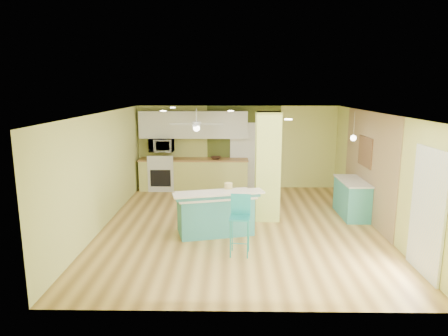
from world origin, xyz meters
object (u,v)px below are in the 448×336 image
(fruit_bowl, at_px, (216,158))
(canister, at_px, (228,187))
(peninsula, at_px, (215,213))
(bar_stool, at_px, (240,215))
(side_counter, at_px, (352,198))

(fruit_bowl, xyz_separation_m, canister, (0.38, -3.39, -0.04))
(fruit_bowl, distance_m, canister, 3.41)
(peninsula, distance_m, canister, 0.61)
(bar_stool, relative_size, side_counter, 0.82)
(peninsula, distance_m, side_counter, 3.44)
(side_counter, bearing_deg, peninsula, -159.28)
(canister, bearing_deg, bar_stool, -80.15)
(side_counter, relative_size, fruit_bowl, 4.26)
(side_counter, height_order, fruit_bowl, fruit_bowl)
(bar_stool, xyz_separation_m, side_counter, (2.72, 2.26, -0.30))
(fruit_bowl, relative_size, canister, 1.71)
(peninsula, xyz_separation_m, canister, (0.27, 0.24, 0.49))
(peninsula, bearing_deg, side_counter, 6.39)
(peninsula, bearing_deg, bar_stool, -78.90)
(peninsula, relative_size, bar_stool, 1.71)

